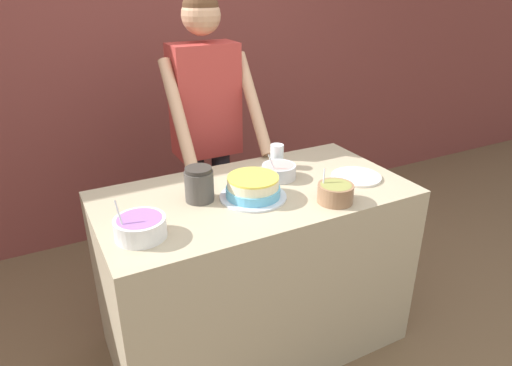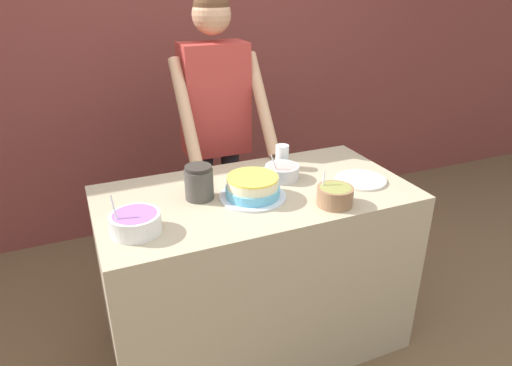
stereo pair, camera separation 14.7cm
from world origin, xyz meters
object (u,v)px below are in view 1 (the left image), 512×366
(frosting_bowl_purple, at_px, (140,227))
(frosting_bowl_olive, at_px, (335,192))
(person_baker, at_px, (206,115))
(drinking_glass, at_px, (277,156))
(frosting_bowl_pink, at_px, (279,171))
(stoneware_jar, at_px, (199,184))
(ceramic_plate, at_px, (356,177))
(cake, at_px, (253,188))

(frosting_bowl_purple, height_order, frosting_bowl_olive, frosting_bowl_purple)
(person_baker, relative_size, drinking_glass, 14.31)
(person_baker, distance_m, frosting_bowl_purple, 1.06)
(frosting_bowl_pink, bearing_deg, frosting_bowl_purple, -162.48)
(drinking_glass, bearing_deg, frosting_bowl_pink, -116.01)
(frosting_bowl_pink, height_order, stoneware_jar, stoneware_jar)
(frosting_bowl_olive, xyz_separation_m, drinking_glass, (-0.02, 0.47, 0.02))
(frosting_bowl_olive, relative_size, stoneware_jar, 1.02)
(person_baker, distance_m, frosting_bowl_olive, 0.99)
(ceramic_plate, bearing_deg, frosting_bowl_olive, -147.09)
(person_baker, distance_m, drinking_glass, 0.53)
(drinking_glass, bearing_deg, frosting_bowl_olive, -87.03)
(drinking_glass, bearing_deg, ceramic_plate, -48.05)
(frosting_bowl_olive, bearing_deg, ceramic_plate, 32.91)
(person_baker, distance_m, ceramic_plate, 0.94)
(frosting_bowl_purple, distance_m, frosting_bowl_olive, 0.85)
(cake, bearing_deg, drinking_glass, 43.82)
(cake, xyz_separation_m, frosting_bowl_pink, (0.22, 0.14, -0.01))
(drinking_glass, bearing_deg, frosting_bowl_purple, -155.75)
(ceramic_plate, distance_m, stoneware_jar, 0.80)
(person_baker, bearing_deg, frosting_bowl_pink, -77.43)
(stoneware_jar, bearing_deg, frosting_bowl_purple, -148.90)
(drinking_glass, relative_size, stoneware_jar, 0.78)
(frosting_bowl_purple, xyz_separation_m, frosting_bowl_olive, (0.84, -0.11, 0.00))
(cake, height_order, frosting_bowl_purple, frosting_bowl_purple)
(frosting_bowl_pink, bearing_deg, person_baker, 102.57)
(cake, xyz_separation_m, drinking_glass, (0.28, 0.27, 0.01))
(person_baker, relative_size, frosting_bowl_pink, 10.43)
(frosting_bowl_purple, xyz_separation_m, stoneware_jar, (0.32, 0.19, 0.03))
(ceramic_plate, bearing_deg, frosting_bowl_pink, 152.35)
(person_baker, relative_size, frosting_bowl_purple, 8.78)
(person_baker, height_order, cake, person_baker)
(cake, relative_size, drinking_glass, 2.49)
(frosting_bowl_olive, distance_m, drinking_glass, 0.48)
(drinking_glass, distance_m, ceramic_plate, 0.42)
(ceramic_plate, xyz_separation_m, stoneware_jar, (-0.78, 0.13, 0.07))
(frosting_bowl_purple, bearing_deg, cake, 10.58)
(frosting_bowl_purple, relative_size, frosting_bowl_pink, 1.19)
(frosting_bowl_purple, bearing_deg, frosting_bowl_pink, 17.52)
(frosting_bowl_purple, bearing_deg, ceramic_plate, 3.08)
(ceramic_plate, bearing_deg, frosting_bowl_purple, -176.92)
(frosting_bowl_pink, xyz_separation_m, ceramic_plate, (0.34, -0.18, -0.03))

